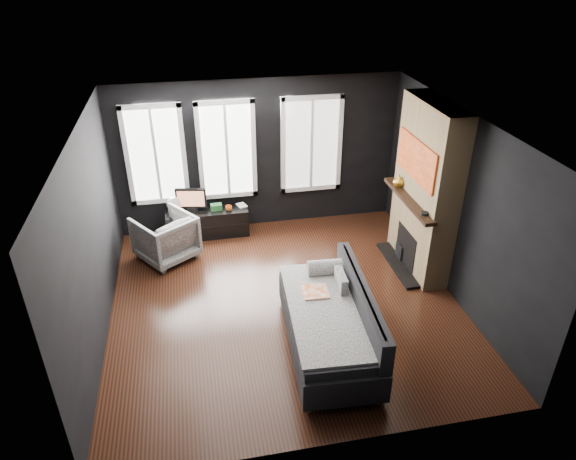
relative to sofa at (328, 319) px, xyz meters
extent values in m
plane|color=black|center=(-0.35, 1.05, -0.47)|extent=(5.00, 5.00, 0.00)
plane|color=white|center=(-0.35, 1.05, 2.23)|extent=(5.00, 5.00, 0.00)
cube|color=black|center=(-0.35, 3.55, 0.88)|extent=(5.00, 0.02, 2.70)
cube|color=black|center=(-2.85, 1.05, 0.88)|extent=(0.02, 5.00, 2.70)
cube|color=black|center=(2.15, 1.05, 0.88)|extent=(0.02, 5.00, 2.70)
cube|color=gray|center=(0.27, 0.38, 0.21)|extent=(0.11, 0.40, 0.40)
imported|color=silver|center=(-2.06, 2.64, -0.04)|extent=(1.14, 1.13, 0.87)
imported|color=orange|center=(-0.95, 3.21, 0.08)|extent=(0.13, 0.11, 0.12)
imported|color=#B1AB89|center=(-0.78, 3.33, 0.12)|extent=(0.15, 0.06, 0.21)
cube|color=#266630|center=(-1.17, 3.28, 0.07)|extent=(0.20, 0.14, 0.11)
imported|color=yellow|center=(1.70, 2.10, 0.85)|extent=(0.25, 0.25, 0.19)
cylinder|color=black|center=(1.70, 1.10, 0.77)|extent=(0.12, 0.12, 0.04)
camera|label=1|loc=(-1.49, -4.90, 4.18)|focal=32.00mm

